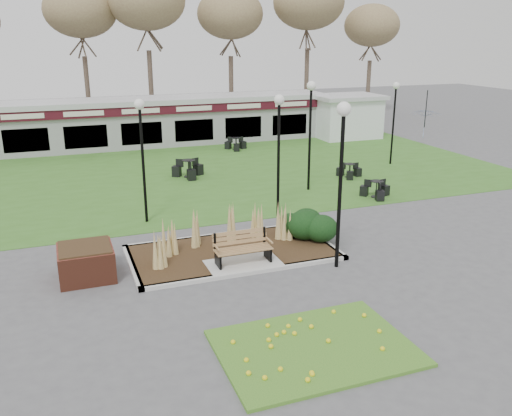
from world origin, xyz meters
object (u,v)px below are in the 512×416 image
object	(u,v)px
lamp_post_mid_right	(311,112)
lamp_post_far_right	(395,105)
park_bench	(242,247)
lamp_post_mid_left	(141,134)
lamp_post_near_right	(342,149)
bistro_set_c	(376,192)
patio_umbrella	(425,124)
brick_planter	(86,262)
food_pavilion	(138,122)
bistro_set_d	(349,173)
service_hut	(346,116)
lamp_post_near_left	(279,129)
bistro_set_a	(189,171)
bistro_set_b	(236,146)

from	to	relation	value
lamp_post_mid_right	lamp_post_far_right	size ratio (longest dim) A/B	1.10
park_bench	lamp_post_mid_left	xyz separation A→B (m)	(-2.00, 4.98, 2.68)
park_bench	lamp_post_mid_left	bearing A→B (deg)	111.92
lamp_post_near_right	bistro_set_c	distance (m)	8.36
bistro_set_c	patio_umbrella	world-z (taller)	patio_umbrella
brick_planter	bistro_set_c	xyz separation A→B (m)	(12.05, 4.00, -0.22)
food_pavilion	brick_planter	bearing A→B (deg)	-103.06
bistro_set_d	lamp_post_far_right	bearing A→B (deg)	26.49
park_bench	service_hut	xyz separation A→B (m)	(13.50, 17.75, 0.86)
lamp_post_far_right	bistro_set_c	size ratio (longest dim) A/B	3.32
lamp_post_mid_left	brick_planter	bearing A→B (deg)	-119.52
lamp_post_near_left	lamp_post_near_right	world-z (taller)	lamp_post_near_right
bistro_set_a	patio_umbrella	world-z (taller)	patio_umbrella
bistro_set_d	food_pavilion	bearing A→B (deg)	125.58
lamp_post_mid_left	patio_umbrella	bearing A→B (deg)	23.34
lamp_post_mid_left	bistro_set_c	world-z (taller)	lamp_post_mid_left
lamp_post_far_right	bistro_set_c	bearing A→B (deg)	-128.97
bistro_set_a	bistro_set_c	xyz separation A→B (m)	(6.62, -6.12, -0.04)
lamp_post_near_left	lamp_post_mid_left	xyz separation A→B (m)	(-4.80, 1.04, -0.06)
service_hut	lamp_post_far_right	bearing A→B (deg)	-102.21
lamp_post_near_left	brick_planter	bearing A→B (deg)	-156.09
lamp_post_near_left	bistro_set_c	distance (m)	5.80
lamp_post_mid_right	bistro_set_d	size ratio (longest dim) A/B	3.81
brick_planter	lamp_post_near_right	xyz separation A→B (m)	(7.00, -1.80, 3.07)
lamp_post_far_right	patio_umbrella	size ratio (longest dim) A/B	1.81
lamp_post_mid_right	bistro_set_b	world-z (taller)	lamp_post_mid_right
brick_planter	food_pavilion	xyz separation A→B (m)	(4.40, 18.96, 1.00)
bistro_set_b	patio_umbrella	bearing A→B (deg)	-18.56
brick_planter	bistro_set_d	xyz separation A→B (m)	(12.69, 7.38, -0.24)
park_bench	lamp_post_near_left	world-z (taller)	lamp_post_near_left
lamp_post_mid_left	service_hut	bearing A→B (deg)	39.48
food_pavilion	service_hut	xyz separation A→B (m)	(13.50, -1.96, -0.03)
lamp_post_far_right	park_bench	bearing A→B (deg)	-140.05
service_hut	patio_umbrella	size ratio (longest dim) A/B	1.85
lamp_post_mid_right	patio_umbrella	bearing A→B (deg)	29.34
bistro_set_c	lamp_post_far_right	bearing A→B (deg)	51.03
lamp_post_mid_right	bistro_set_c	distance (m)	4.39
service_hut	bistro_set_a	distance (m)	14.29
lamp_post_near_right	lamp_post_mid_right	size ratio (longest dim) A/B	1.02
food_pavilion	lamp_post_mid_left	bearing A→B (deg)	-97.75
park_bench	lamp_post_mid_right	bearing A→B (deg)	51.30
lamp_post_near_right	lamp_post_mid_left	world-z (taller)	lamp_post_near_right
lamp_post_near_left	lamp_post_near_right	xyz separation A→B (m)	(-0.19, -4.99, 0.21)
lamp_post_mid_right	patio_umbrella	xyz separation A→B (m)	(10.52, 5.92, -1.95)
brick_planter	lamp_post_mid_left	distance (m)	5.61
lamp_post_far_right	patio_umbrella	xyz separation A→B (m)	(4.20, 2.87, -1.62)
lamp_post_mid_left	bistro_set_b	xyz separation A→B (m)	(7.25, 11.38, -3.01)
brick_planter	bistro_set_a	bearing A→B (deg)	61.82
service_hut	patio_umbrella	world-z (taller)	service_hut
brick_planter	patio_umbrella	xyz separation A→B (m)	(20.40, 12.00, 1.03)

